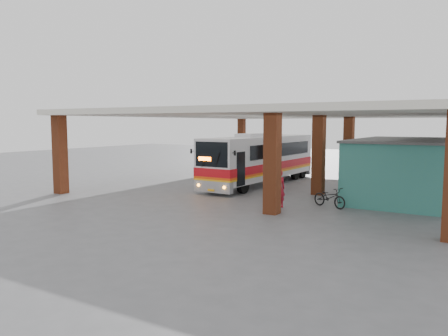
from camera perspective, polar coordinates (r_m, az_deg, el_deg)
The scene contains 8 objects.
ground at distance 23.12m, azimuth 2.63°, elevation -3.89°, with size 90.00×90.00×0.00m, color #515154.
brick_columns at distance 26.81m, azimuth 10.46°, elevation 2.05°, with size 20.10×21.60×4.35m.
canopy_roof at distance 28.49m, azimuth 9.86°, elevation 6.95°, with size 21.00×23.00×0.30m, color silver.
shop_building at distance 24.39m, azimuth 23.03°, elevation -0.13°, with size 5.20×8.20×3.11m.
coach_bus at distance 28.12m, azimuth 4.78°, elevation 1.18°, with size 2.73×11.35×3.28m.
motorcycle at distance 20.96m, azimuth 13.63°, elevation -3.73°, with size 0.63×1.82×0.96m, color black.
pedestrian at distance 20.45m, azimuth 7.14°, elevation -2.68°, with size 0.65×0.43×1.78m, color red.
red_chair at distance 26.85m, azimuth 18.45°, elevation -1.98°, with size 0.57×0.57×0.85m.
Camera 1 is at (10.85, -20.04, 3.90)m, focal length 35.00 mm.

